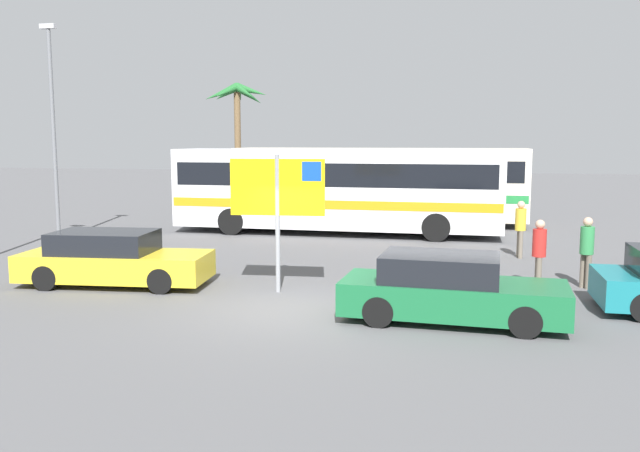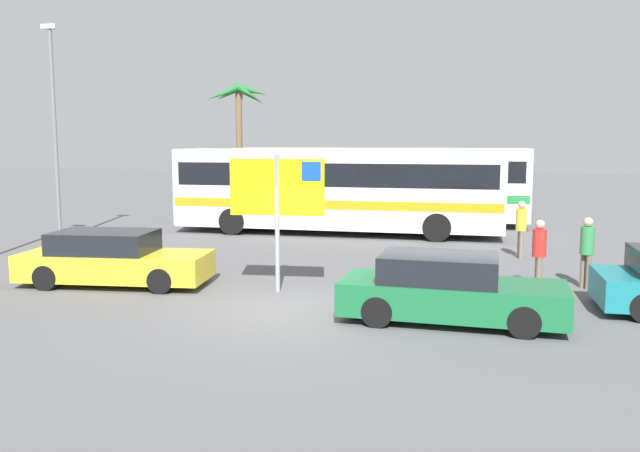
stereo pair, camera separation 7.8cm
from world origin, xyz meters
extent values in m
plane|color=#565659|center=(0.00, 0.00, 0.00)|extent=(120.00, 120.00, 0.00)
cube|color=white|center=(-1.31, 11.32, 1.73)|extent=(12.16, 2.56, 2.90)
cube|color=black|center=(-1.31, 11.32, 2.28)|extent=(11.67, 2.58, 0.84)
cube|color=orange|center=(-1.31, 11.32, 1.22)|extent=(12.03, 2.58, 0.32)
cylinder|color=black|center=(2.46, 12.47, 0.50)|extent=(1.00, 0.28, 1.00)
cylinder|color=black|center=(2.46, 10.17, 0.50)|extent=(1.00, 0.28, 1.00)
cylinder|color=black|center=(-5.08, 12.47, 0.50)|extent=(1.00, 0.28, 1.00)
cylinder|color=black|center=(-5.08, 10.17, 0.50)|extent=(1.00, 0.28, 1.00)
cube|color=silver|center=(-0.21, 14.85, 1.73)|extent=(12.16, 2.56, 2.90)
cube|color=black|center=(-0.21, 14.85, 2.28)|extent=(11.67, 2.58, 0.84)
cube|color=#23843D|center=(-0.21, 14.85, 1.22)|extent=(12.03, 2.58, 0.32)
cylinder|color=black|center=(3.56, 16.00, 0.50)|extent=(1.00, 0.28, 1.00)
cylinder|color=black|center=(3.56, 13.70, 0.50)|extent=(1.00, 0.28, 1.00)
cylinder|color=black|center=(-3.98, 16.00, 0.50)|extent=(1.00, 0.28, 1.00)
cylinder|color=black|center=(-3.98, 13.70, 0.50)|extent=(1.00, 0.28, 1.00)
cylinder|color=gray|center=(-0.76, 1.53, 1.60)|extent=(0.11, 0.11, 3.20)
cube|color=yellow|center=(-0.76, 1.53, 2.45)|extent=(2.20, 0.24, 1.30)
cube|color=#1447A8|center=(0.04, 1.59, 2.82)|extent=(0.44, 0.11, 0.44)
cylinder|color=black|center=(6.92, 2.31, 0.30)|extent=(0.60, 0.17, 0.60)
cube|color=yellow|center=(-4.82, 1.36, 0.48)|extent=(4.68, 2.12, 0.64)
cube|color=black|center=(-5.09, 1.33, 1.06)|extent=(2.50, 1.77, 0.52)
cylinder|color=black|center=(-3.50, 2.26, 0.30)|extent=(0.61, 0.22, 0.60)
cylinder|color=black|center=(-3.35, 0.74, 0.30)|extent=(0.61, 0.22, 0.60)
cylinder|color=black|center=(-6.30, 1.98, 0.30)|extent=(0.61, 0.22, 0.60)
cylinder|color=black|center=(-6.15, 0.45, 0.30)|extent=(0.61, 0.22, 0.60)
cube|color=#196638|center=(3.29, -0.20, 0.48)|extent=(4.37, 1.85, 0.64)
cube|color=black|center=(3.03, -0.19, 1.06)|extent=(2.30, 1.62, 0.52)
cylinder|color=black|center=(4.65, 0.50, 0.30)|extent=(0.61, 0.19, 0.60)
cylinder|color=black|center=(4.58, -1.01, 0.30)|extent=(0.61, 0.19, 0.60)
cylinder|color=black|center=(1.99, 0.62, 0.30)|extent=(0.61, 0.19, 0.60)
cylinder|color=black|center=(1.92, -0.89, 0.30)|extent=(0.61, 0.19, 0.60)
cylinder|color=#706656|center=(5.17, 3.09, 0.41)|extent=(0.13, 0.13, 0.82)
cylinder|color=#706656|center=(5.18, 2.91, 0.41)|extent=(0.13, 0.13, 0.82)
cylinder|color=red|center=(5.18, 3.00, 1.14)|extent=(0.32, 0.32, 0.65)
sphere|color=tan|center=(5.18, 3.00, 1.57)|extent=(0.22, 0.22, 0.22)
cylinder|color=#706656|center=(6.25, 3.58, 0.42)|extent=(0.13, 0.13, 0.83)
cylinder|color=#706656|center=(6.36, 3.43, 0.42)|extent=(0.13, 0.13, 0.83)
cylinder|color=#338E4C|center=(6.31, 3.51, 1.16)|extent=(0.32, 0.32, 0.66)
sphere|color=tan|center=(6.31, 3.51, 1.60)|extent=(0.22, 0.22, 0.22)
cylinder|color=#706656|center=(5.09, 7.35, 0.42)|extent=(0.13, 0.13, 0.83)
cylinder|color=#706656|center=(5.05, 7.52, 0.42)|extent=(0.13, 0.13, 0.83)
cylinder|color=gold|center=(5.07, 7.44, 1.16)|extent=(0.32, 0.32, 0.66)
sphere|color=tan|center=(5.07, 7.44, 1.61)|extent=(0.23, 0.23, 0.23)
cylinder|color=slate|center=(-10.61, 7.60, 3.63)|extent=(0.14, 0.14, 7.26)
cube|color=#B2B2B7|center=(-10.61, 7.60, 7.36)|extent=(0.56, 0.20, 0.16)
cylinder|color=brown|center=(-7.88, 18.82, 2.96)|extent=(0.32, 0.32, 5.93)
cone|color=#23662D|center=(-7.07, 18.67, 5.91)|extent=(1.81, 0.75, 0.86)
cone|color=#23662D|center=(-7.46, 19.46, 5.75)|extent=(1.31, 1.68, 1.14)
cone|color=#23662D|center=(-8.05, 19.60, 5.85)|extent=(0.81, 1.81, 0.97)
cone|color=#23662D|center=(-8.59, 19.21, 5.85)|extent=(1.75, 1.23, 0.97)
cone|color=#23662D|center=(-8.56, 18.42, 5.81)|extent=(1.73, 1.26, 1.05)
cone|color=#23662D|center=(-8.13, 18.05, 5.85)|extent=(0.97, 1.80, 0.97)
cone|color=#23662D|center=(-7.28, 18.29, 5.83)|extent=(1.60, 1.49, 1.00)
camera|label=1|loc=(3.53, -13.07, 3.54)|focal=37.26mm
camera|label=2|loc=(3.60, -13.05, 3.54)|focal=37.26mm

